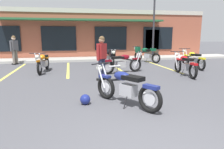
% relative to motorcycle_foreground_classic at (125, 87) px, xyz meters
% --- Properties ---
extents(ground_plane, '(80.00, 80.00, 0.00)m').
position_rel_motorcycle_foreground_classic_xyz_m(ground_plane, '(-0.16, 1.48, -0.46)').
color(ground_plane, '#47474C').
extents(sidewalk_kerb, '(22.00, 1.80, 0.14)m').
position_rel_motorcycle_foreground_classic_xyz_m(sidewalk_kerb, '(-0.16, 9.44, -0.39)').
color(sidewalk_kerb, '#A8A59E').
rests_on(sidewalk_kerb, ground_plane).
extents(brick_storefront_building, '(18.58, 6.46, 3.53)m').
position_rel_motorcycle_foreground_classic_xyz_m(brick_storefront_building, '(-0.16, 13.14, 1.31)').
color(brick_storefront_building, brown).
rests_on(brick_storefront_building, ground_plane).
extents(painted_stall_lines, '(7.72, 4.80, 0.01)m').
position_rel_motorcycle_foreground_classic_xyz_m(painted_stall_lines, '(-0.16, 5.84, -0.46)').
color(painted_stall_lines, '#DBCC4C').
rests_on(painted_stall_lines, ground_plane).
extents(motorcycle_foreground_classic, '(1.38, 1.85, 0.98)m').
position_rel_motorcycle_foreground_classic_xyz_m(motorcycle_foreground_classic, '(0.00, 0.00, 0.00)').
color(motorcycle_foreground_classic, black).
rests_on(motorcycle_foreground_classic, ground_plane).
extents(motorcycle_red_sportbike, '(0.69, 2.11, 0.98)m').
position_rel_motorcycle_foreground_classic_xyz_m(motorcycle_red_sportbike, '(3.50, 3.14, 0.00)').
color(motorcycle_red_sportbike, black).
rests_on(motorcycle_red_sportbike, ground_plane).
extents(motorcycle_black_cruiser, '(0.69, 2.11, 0.98)m').
position_rel_motorcycle_foreground_classic_xyz_m(motorcycle_black_cruiser, '(-2.54, 5.16, 0.00)').
color(motorcycle_black_cruiser, black).
rests_on(motorcycle_black_cruiser, ground_plane).
extents(motorcycle_silver_naked, '(1.30, 1.89, 0.98)m').
position_rel_motorcycle_foreground_classic_xyz_m(motorcycle_silver_naked, '(3.44, 7.72, 0.07)').
color(motorcycle_silver_naked, black).
rests_on(motorcycle_silver_naked, ground_plane).
extents(motorcycle_green_cafe_racer, '(2.07, 0.91, 0.98)m').
position_rel_motorcycle_foreground_classic_xyz_m(motorcycle_green_cafe_racer, '(1.03, 4.24, 0.00)').
color(motorcycle_green_cafe_racer, black).
rests_on(motorcycle_green_cafe_racer, ground_plane).
extents(motorcycle_orange_scrambler, '(0.73, 2.10, 0.98)m').
position_rel_motorcycle_foreground_classic_xyz_m(motorcycle_orange_scrambler, '(0.80, 6.58, 0.07)').
color(motorcycle_orange_scrambler, black).
rests_on(motorcycle_orange_scrambler, ground_plane).
extents(motorcycle_cream_vintage, '(0.66, 2.11, 0.98)m').
position_rel_motorcycle_foreground_classic_xyz_m(motorcycle_cream_vintage, '(4.95, 4.81, 0.00)').
color(motorcycle_cream_vintage, black).
rests_on(motorcycle_cream_vintage, ground_plane).
extents(person_in_shorts_foreground, '(0.47, 0.52, 1.68)m').
position_rel_motorcycle_foreground_classic_xyz_m(person_in_shorts_foreground, '(-0.13, 2.89, 0.49)').
color(person_in_shorts_foreground, black).
rests_on(person_in_shorts_foreground, ground_plane).
extents(person_by_back_row, '(0.41, 0.56, 1.68)m').
position_rel_motorcycle_foreground_classic_xyz_m(person_by_back_row, '(-4.44, 8.09, 0.49)').
color(person_by_back_row, black).
rests_on(person_by_back_row, ground_plane).
extents(helmet_on_pavement, '(0.26, 0.26, 0.26)m').
position_rel_motorcycle_foreground_classic_xyz_m(helmet_on_pavement, '(-0.97, 0.23, -0.33)').
color(helmet_on_pavement, navy).
rests_on(helmet_on_pavement, ground_plane).
extents(traffic_cone, '(0.34, 0.34, 0.53)m').
position_rel_motorcycle_foreground_classic_xyz_m(traffic_cone, '(5.50, 6.41, -0.20)').
color(traffic_cone, orange).
rests_on(traffic_cone, ground_plane).
extents(parking_lot_lamp_post, '(0.24, 0.76, 5.08)m').
position_rel_motorcycle_foreground_classic_xyz_m(parking_lot_lamp_post, '(4.19, 8.24, 2.82)').
color(parking_lot_lamp_post, '#2D2D33').
rests_on(parking_lot_lamp_post, ground_plane).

